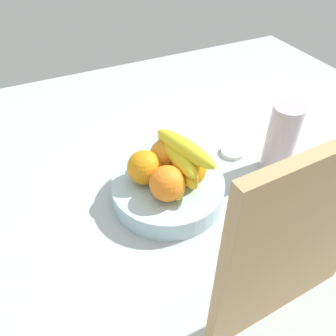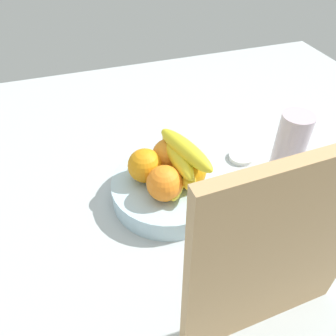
{
  "view_description": "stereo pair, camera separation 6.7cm",
  "coord_description": "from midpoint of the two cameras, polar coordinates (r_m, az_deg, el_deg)",
  "views": [
    {
      "loc": [
        21.31,
        51.76,
        57.28
      ],
      "look_at": [
        -2.13,
        2.59,
        9.06
      ],
      "focal_mm": 35.93,
      "sensor_mm": 36.0,
      "label": 1
    },
    {
      "loc": [
        15.07,
        54.28,
        57.28
      ],
      "look_at": [
        -2.13,
        2.59,
        9.06
      ],
      "focal_mm": 35.93,
      "sensor_mm": 36.0,
      "label": 2
    }
  ],
  "objects": [
    {
      "name": "orange_center",
      "position": [
        0.73,
        6.22,
        -0.56
      ],
      "size": [
        7.63,
        7.63,
        7.63
      ],
      "primitive_type": "sphere",
      "color": "orange",
      "rests_on": "fruit_bowl"
    },
    {
      "name": "orange_front_right",
      "position": [
        0.69,
        1.92,
        -2.79
      ],
      "size": [
        7.63,
        7.63,
        7.63
      ],
      "primitive_type": "sphere",
      "color": "orange",
      "rests_on": "fruit_bowl"
    },
    {
      "name": "fruit_bowl",
      "position": [
        0.77,
        2.5,
        -3.74
      ],
      "size": [
        25.63,
        25.63,
        5.06
      ],
      "primitive_type": "cylinder",
      "color": "#ACCCDD",
      "rests_on": "ground_plane"
    },
    {
      "name": "cutting_board",
      "position": [
        0.51,
        22.2,
        -14.06
      ],
      "size": [
        28.06,
        3.2,
        36.0
      ],
      "primitive_type": "cube",
      "rotation": [
        0.0,
        0.0,
        0.05
      ],
      "color": "tan",
      "rests_on": "ground_plane"
    },
    {
      "name": "orange_front_left",
      "position": [
        0.74,
        -1.4,
        0.44
      ],
      "size": [
        7.63,
        7.63,
        7.63
      ],
      "primitive_type": "sphere",
      "color": "orange",
      "rests_on": "fruit_bowl"
    },
    {
      "name": "banana_bunch",
      "position": [
        0.73,
        4.94,
        1.21
      ],
      "size": [
        11.3,
        18.77,
        10.6
      ],
      "color": "yellow",
      "rests_on": "fruit_bowl"
    },
    {
      "name": "jar_lid",
      "position": [
        0.92,
        14.38,
        1.74
      ],
      "size": [
        6.45,
        6.45,
        1.13
      ],
      "primitive_type": "cylinder",
      "color": "silver",
      "rests_on": "ground_plane"
    },
    {
      "name": "thermos_tumbler",
      "position": [
        0.84,
        22.07,
        2.98
      ],
      "size": [
        7.19,
        7.19,
        18.07
      ],
      "primitive_type": "cylinder",
      "color": "#C1ADBB",
      "rests_on": "ground_plane"
    },
    {
      "name": "orange_back_left",
      "position": [
        0.76,
        2.64,
        2.1
      ],
      "size": [
        7.63,
        7.63,
        7.63
      ],
      "primitive_type": "sphere",
      "color": "orange",
      "rests_on": "fruit_bowl"
    },
    {
      "name": "ground_plane",
      "position": [
        0.81,
        0.37,
        -4.85
      ],
      "size": [
        180.0,
        140.0,
        3.0
      ],
      "primitive_type": "cube",
      "color": "#AEB7B9"
    }
  ]
}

